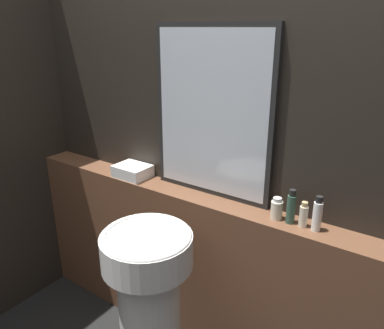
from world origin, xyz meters
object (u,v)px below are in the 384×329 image
at_px(towel_stack, 133,171).
at_px(lotion_bottle, 303,215).
at_px(shampoo_bottle, 277,209).
at_px(conditioner_bottle, 291,208).
at_px(mirror, 212,114).
at_px(pedestal_sink, 149,310).
at_px(body_wash_bottle, 317,215).

bearing_deg(towel_stack, lotion_bottle, 0.00).
bearing_deg(towel_stack, shampoo_bottle, 0.00).
relative_size(shampoo_bottle, lotion_bottle, 0.89).
bearing_deg(shampoo_bottle, conditioner_bottle, -0.00).
distance_m(mirror, conditioner_bottle, 0.59).
relative_size(towel_stack, conditioner_bottle, 1.24).
distance_m(towel_stack, lotion_bottle, 1.03).
xyz_separation_m(pedestal_sink, lotion_bottle, (0.54, 0.44, 0.48)).
xyz_separation_m(shampoo_bottle, lotion_bottle, (0.13, 0.00, 0.01)).
distance_m(conditioner_bottle, lotion_bottle, 0.06).
distance_m(pedestal_sink, conditioner_bottle, 0.82).
bearing_deg(mirror, body_wash_bottle, -6.48).
bearing_deg(body_wash_bottle, lotion_bottle, 180.00).
bearing_deg(mirror, lotion_bottle, -7.20).
distance_m(pedestal_sink, shampoo_bottle, 0.77).
bearing_deg(body_wash_bottle, shampoo_bottle, 180.00).
distance_m(mirror, shampoo_bottle, 0.56).
xyz_separation_m(mirror, shampoo_bottle, (0.40, -0.07, -0.38)).
relative_size(mirror, shampoo_bottle, 8.10).
distance_m(mirror, lotion_bottle, 0.65).
bearing_deg(pedestal_sink, towel_stack, 138.05).
bearing_deg(conditioner_bottle, body_wash_bottle, 0.00).
bearing_deg(towel_stack, pedestal_sink, -41.95).
bearing_deg(pedestal_sink, mirror, 88.40).
xyz_separation_m(mirror, towel_stack, (-0.50, -0.07, -0.40)).
xyz_separation_m(towel_stack, conditioner_bottle, (0.97, -0.00, 0.04)).
bearing_deg(conditioner_bottle, lotion_bottle, 0.00).
relative_size(pedestal_sink, towel_stack, 4.78).
bearing_deg(lotion_bottle, pedestal_sink, -140.90).
height_order(mirror, conditioner_bottle, mirror).
bearing_deg(shampoo_bottle, towel_stack, -180.00).
xyz_separation_m(conditioner_bottle, lotion_bottle, (0.06, 0.00, -0.02)).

